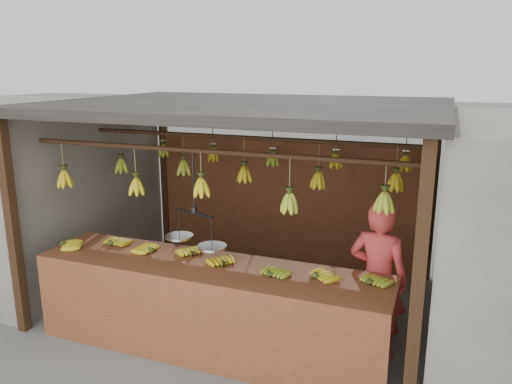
% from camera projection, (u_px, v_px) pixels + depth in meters
% --- Properties ---
extents(ground, '(80.00, 80.00, 0.00)m').
position_uv_depth(ground, '(247.00, 301.00, 6.08)').
color(ground, '#5B5B57').
extents(stall, '(4.30, 3.30, 2.40)m').
position_uv_depth(stall, '(257.00, 137.00, 5.90)').
color(stall, black).
rests_on(stall, ground).
extents(neighbor_left, '(3.00, 3.00, 2.30)m').
position_uv_depth(neighbor_left, '(11.00, 185.00, 7.06)').
color(neighbor_left, slate).
rests_on(neighbor_left, ground).
extents(counter, '(3.57, 0.81, 0.96)m').
position_uv_depth(counter, '(204.00, 288.00, 4.78)').
color(counter, brown).
rests_on(counter, ground).
extents(hanging_bananas, '(3.53, 2.23, 0.37)m').
position_uv_depth(hanging_bananas, '(245.00, 172.00, 5.69)').
color(hanging_bananas, '#B9A413').
rests_on(hanging_bananas, ground).
extents(balance_scale, '(0.72, 0.43, 0.93)m').
position_uv_depth(balance_scale, '(195.00, 237.00, 4.96)').
color(balance_scale, black).
rests_on(balance_scale, ground).
extents(vendor, '(0.62, 0.46, 1.57)m').
position_uv_depth(vendor, '(378.00, 279.00, 4.80)').
color(vendor, '#BF3333').
rests_on(vendor, ground).
extents(bag_bundles, '(0.08, 0.26, 1.31)m').
position_uv_depth(bag_bundles, '(427.00, 208.00, 6.38)').
color(bag_bundles, '#1426BF').
rests_on(bag_bundles, ground).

